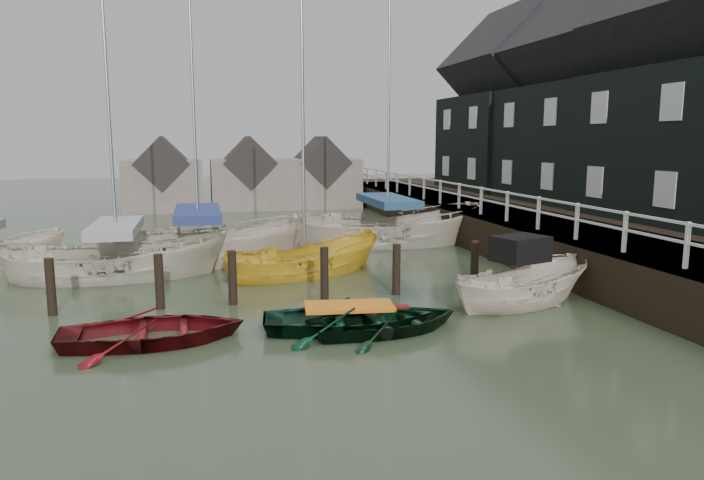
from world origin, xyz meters
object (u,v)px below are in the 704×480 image
object	(u,v)px
rowboat_red	(154,342)
rowboat_dkgreen	(387,331)
sailboat_b	(200,261)
sailboat_c	(305,273)
rowboat_green	(349,330)
sailboat_a	(119,275)
sailboat_d	(387,243)
motorboat	(522,301)

from	to	relation	value
rowboat_red	rowboat_dkgreen	xyz separation A→B (m)	(4.98, -0.38, 0.00)
sailboat_b	sailboat_c	world-z (taller)	sailboat_b
rowboat_green	sailboat_c	bearing A→B (deg)	6.64
sailboat_a	sailboat_d	size ratio (longest dim) A/B	0.92
rowboat_green	sailboat_a	distance (m)	8.95
rowboat_green	sailboat_a	size ratio (longest dim) A/B	0.33
rowboat_dkgreen	sailboat_a	distance (m)	9.68
rowboat_green	sailboat_c	xyz separation A→B (m)	(0.00, 6.09, 0.02)
sailboat_a	sailboat_c	world-z (taller)	sailboat_a
rowboat_dkgreen	sailboat_c	size ratio (longest dim) A/B	0.31
sailboat_b	sailboat_c	xyz separation A→B (m)	(3.24, -2.59, -0.04)
rowboat_green	sailboat_b	distance (m)	9.27
sailboat_d	sailboat_c	bearing A→B (deg)	144.76
sailboat_b	sailboat_c	size ratio (longest dim) A/B	1.07
sailboat_c	sailboat_d	size ratio (longest dim) A/B	0.88
rowboat_green	sailboat_b	bearing A→B (deg)	27.09
sailboat_a	sailboat_b	bearing A→B (deg)	-55.60
rowboat_red	rowboat_dkgreen	world-z (taller)	rowboat_red
sailboat_a	sailboat_c	bearing A→B (deg)	-99.77
rowboat_green	sailboat_b	size ratio (longest dim) A/B	0.32
rowboat_green	sailboat_a	bearing A→B (deg)	45.94
motorboat	sailboat_b	world-z (taller)	sailboat_b
motorboat	sailboat_d	bearing A→B (deg)	-14.42
rowboat_red	sailboat_d	xyz separation A→B (m)	(8.37, 10.77, 0.06)
motorboat	sailboat_b	distance (m)	11.09
rowboat_red	sailboat_c	world-z (taller)	sailboat_c
rowboat_green	sailboat_d	world-z (taller)	sailboat_d
sailboat_c	rowboat_red	bearing A→B (deg)	124.37
rowboat_green	sailboat_b	xyz separation A→B (m)	(-3.23, 8.68, 0.06)
motorboat	sailboat_a	xyz separation A→B (m)	(-10.49, 5.88, -0.03)
motorboat	sailboat_d	xyz separation A→B (m)	(-0.63, 9.82, -0.04)
rowboat_green	rowboat_dkgreen	xyz separation A→B (m)	(0.80, -0.27, 0.00)
sailboat_d	rowboat_dkgreen	bearing A→B (deg)	169.06
rowboat_green	sailboat_d	bearing A→B (deg)	-14.40
rowboat_red	motorboat	size ratio (longest dim) A/B	0.82
rowboat_dkgreen	sailboat_d	bearing A→B (deg)	-25.43
motorboat	rowboat_dkgreen	bearing A→B (deg)	90.17
sailboat_d	rowboat_red	bearing A→B (deg)	148.11
sailboat_a	rowboat_dkgreen	bearing A→B (deg)	-139.44
motorboat	sailboat_d	size ratio (longest dim) A/B	0.37
rowboat_dkgreen	sailboat_d	size ratio (longest dim) A/B	0.28
sailboat_c	rowboat_green	bearing A→B (deg)	159.29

